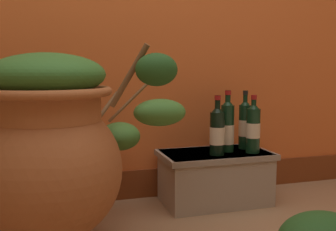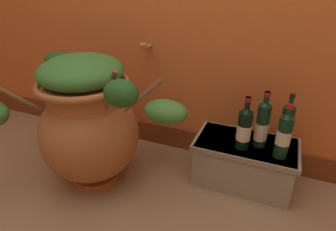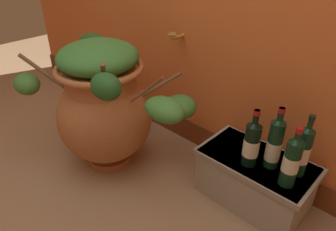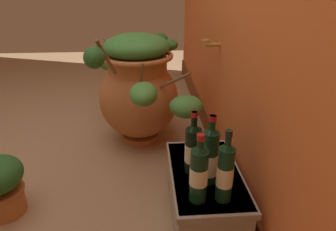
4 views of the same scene
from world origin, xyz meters
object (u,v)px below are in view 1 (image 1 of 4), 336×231
at_px(wine_bottle_left, 253,127).
at_px(wine_bottle_middle, 217,130).
at_px(wine_bottle_back, 245,124).
at_px(wine_bottle_right, 227,126).
at_px(terracotta_urn, 51,148).

distance_m(wine_bottle_left, wine_bottle_middle, 0.21).
xyz_separation_m(wine_bottle_left, wine_bottle_back, (0.01, 0.11, 0.00)).
xyz_separation_m(wine_bottle_right, wine_bottle_back, (0.13, 0.04, 0.00)).
distance_m(terracotta_urn, wine_bottle_right, 0.99).
xyz_separation_m(terracotta_urn, wine_bottle_left, (1.05, 0.26, -0.00)).
distance_m(terracotta_urn, wine_bottle_left, 1.09).
xyz_separation_m(wine_bottle_middle, wine_bottle_right, (0.09, 0.06, 0.01)).
height_order(terracotta_urn, wine_bottle_middle, terracotta_urn).
relative_size(wine_bottle_middle, wine_bottle_right, 0.94).
relative_size(wine_bottle_left, wine_bottle_back, 0.95).
height_order(wine_bottle_left, wine_bottle_back, wine_bottle_back).
xyz_separation_m(wine_bottle_left, wine_bottle_right, (-0.12, 0.07, -0.00)).
xyz_separation_m(terracotta_urn, wine_bottle_middle, (0.85, 0.27, -0.01)).
distance_m(wine_bottle_left, wine_bottle_back, 0.11).
bearing_deg(wine_bottle_left, wine_bottle_back, 86.72).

